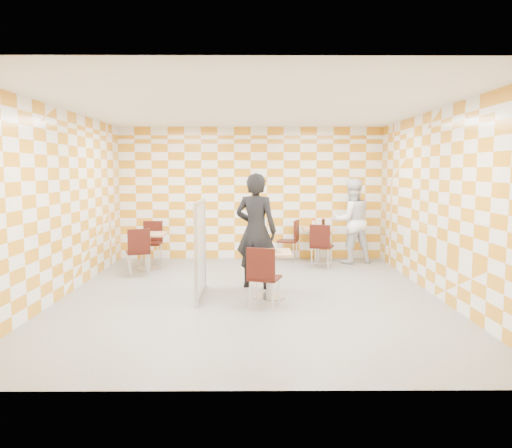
{
  "coord_description": "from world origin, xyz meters",
  "views": [
    {
      "loc": [
        0.05,
        -7.9,
        2.02
      ],
      "look_at": [
        0.1,
        0.2,
        1.15
      ],
      "focal_mm": 35.0,
      "sensor_mm": 36.0,
      "label": 1
    }
  ],
  "objects": [
    {
      "name": "man_dark",
      "position": [
        0.1,
        0.59,
        0.99
      ],
      "size": [
        0.83,
        0.68,
        1.98
      ],
      "primitive_type": "imported",
      "rotation": [
        0.0,
        0.0,
        2.82
      ],
      "color": "black",
      "rests_on": "ground"
    },
    {
      "name": "man_white",
      "position": [
        2.21,
        2.91,
        0.92
      ],
      "size": [
        1.02,
        0.86,
        1.85
      ],
      "primitive_type": "imported",
      "rotation": [
        0.0,
        0.0,
        3.33
      ],
      "color": "white",
      "rests_on": "ground"
    },
    {
      "name": "sport_bottle",
      "position": [
        1.41,
        3.18,
        0.84
      ],
      "size": [
        0.06,
        0.06,
        0.2
      ],
      "color": "white",
      "rests_on": "second_table"
    },
    {
      "name": "main_table",
      "position": [
        0.3,
        -0.14,
        0.51
      ],
      "size": [
        0.7,
        0.7,
        0.75
      ],
      "color": "tan",
      "rests_on": "ground"
    },
    {
      "name": "soda_bottle",
      "position": [
        1.61,
        3.06,
        0.85
      ],
      "size": [
        0.07,
        0.07,
        0.23
      ],
      "color": "black",
      "rests_on": "second_table"
    },
    {
      "name": "pizza_on_foil",
      "position": [
        0.3,
        -0.16,
        0.77
      ],
      "size": [
        0.4,
        0.4,
        0.04
      ],
      "color": "silver",
      "rests_on": "main_table"
    },
    {
      "name": "chair_second_side",
      "position": [
        0.92,
        3.11,
        0.54
      ],
      "size": [
        0.53,
        0.53,
        0.92
      ],
      "color": "#3A110B",
      "rests_on": "ground"
    },
    {
      "name": "chair_empty_near",
      "position": [
        -2.14,
        1.53,
        0.54
      ],
      "size": [
        0.54,
        0.55,
        0.92
      ],
      "color": "#3A110B",
      "rests_on": "ground"
    },
    {
      "name": "empty_table",
      "position": [
        -2.08,
        2.19,
        0.51
      ],
      "size": [
        0.7,
        0.7,
        0.75
      ],
      "color": "tan",
      "rests_on": "ground"
    },
    {
      "name": "chair_main_front",
      "position": [
        0.19,
        -0.81,
        0.54
      ],
      "size": [
        0.53,
        0.54,
        0.92
      ],
      "color": "#3A110B",
      "rests_on": "ground"
    },
    {
      "name": "second_table",
      "position": [
        1.5,
        3.05,
        0.51
      ],
      "size": [
        0.7,
        0.7,
        0.75
      ],
      "color": "tan",
      "rests_on": "ground"
    },
    {
      "name": "partition",
      "position": [
        -0.79,
        -0.04,
        0.79
      ],
      "size": [
        0.08,
        1.38,
        1.55
      ],
      "color": "white",
      "rests_on": "ground"
    },
    {
      "name": "chair_empty_far",
      "position": [
        -2.14,
        2.84,
        0.54
      ],
      "size": [
        0.42,
        0.43,
        0.92
      ],
      "color": "#3A110B",
      "rests_on": "ground"
    },
    {
      "name": "chair_second_front",
      "position": [
        1.45,
        2.24,
        0.54
      ],
      "size": [
        0.54,
        0.55,
        0.92
      ],
      "color": "#3A110B",
      "rests_on": "ground"
    },
    {
      "name": "room_shell",
      "position": [
        0.0,
        0.54,
        1.5
      ],
      "size": [
        7.0,
        7.0,
        7.0
      ],
      "color": "gray",
      "rests_on": "ground"
    }
  ]
}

